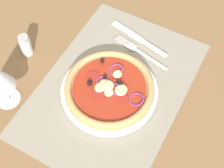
# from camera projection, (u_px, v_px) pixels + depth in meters

# --- Properties ---
(ground_plane) EXTENTS (1.90, 1.40, 0.02)m
(ground_plane) POSITION_uv_depth(u_px,v_px,m) (113.00, 90.00, 0.89)
(ground_plane) COLOR olive
(placemat) EXTENTS (0.52, 0.36, 0.00)m
(placemat) POSITION_uv_depth(u_px,v_px,m) (113.00, 88.00, 0.87)
(placemat) COLOR gray
(placemat) RESTS_ON ground_plane
(plate) EXTENTS (0.25, 0.25, 0.01)m
(plate) POSITION_uv_depth(u_px,v_px,m) (109.00, 91.00, 0.86)
(plate) COLOR white
(plate) RESTS_ON placemat
(pizza) EXTENTS (0.23, 0.23, 0.03)m
(pizza) POSITION_uv_depth(u_px,v_px,m) (109.00, 88.00, 0.84)
(pizza) COLOR tan
(pizza) RESTS_ON plate
(fork) EXTENTS (0.05, 0.18, 0.00)m
(fork) POSITION_uv_depth(u_px,v_px,m) (138.00, 51.00, 0.93)
(fork) COLOR silver
(fork) RESTS_ON placemat
(knife) EXTENTS (0.06, 0.20, 0.01)m
(knife) POSITION_uv_depth(u_px,v_px,m) (138.00, 39.00, 0.96)
(knife) COLOR silver
(knife) RESTS_ON placemat
(pepper_shaker) EXTENTS (0.03, 0.03, 0.07)m
(pepper_shaker) POSITION_uv_depth(u_px,v_px,m) (26.00, 45.00, 0.91)
(pepper_shaker) COLOR silver
(pepper_shaker) RESTS_ON ground_plane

